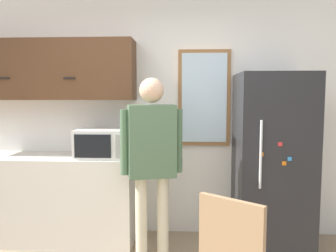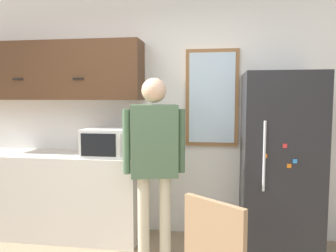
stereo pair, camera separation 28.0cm
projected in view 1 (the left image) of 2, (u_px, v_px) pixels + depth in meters
back_wall at (159, 114)px, 3.69m from camera, size 6.00×0.06×2.70m
counter at (44, 198)px, 3.52m from camera, size 1.95×0.56×0.92m
upper_cabinets at (44, 70)px, 3.50m from camera, size 1.95×0.37×0.63m
microwave at (102, 143)px, 3.37m from camera, size 0.51×0.40×0.29m
person at (152, 150)px, 3.02m from camera, size 0.56×0.32×1.72m
refrigerator at (272, 162)px, 3.29m from camera, size 0.71×0.70×1.78m
window at (204, 98)px, 3.60m from camera, size 0.57×0.05×1.05m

